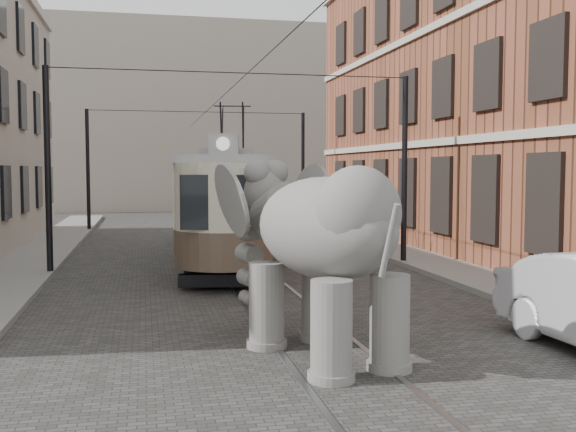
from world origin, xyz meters
name	(u,v)px	position (x,y,z in m)	size (l,w,h in m)	color
ground	(283,310)	(0.00, 0.00, 0.00)	(120.00, 120.00, 0.00)	#3D3A38
tram_rails	(283,310)	(0.00, 0.00, 0.01)	(1.54, 80.00, 0.02)	slate
sidewalk_right	(531,296)	(6.00, 0.00, 0.07)	(2.00, 60.00, 0.15)	slate
brick_building	(520,91)	(11.00, 9.00, 6.00)	(8.00, 26.00, 12.00)	brown
distant_block	(181,120)	(0.00, 40.00, 7.00)	(28.00, 10.00, 14.00)	#A19485
catenary	(241,172)	(-0.20, 5.00, 3.00)	(11.00, 30.20, 6.00)	black
tram	(233,181)	(0.10, 9.09, 2.65)	(2.76, 13.36, 5.30)	beige
elephant	(325,258)	(-0.08, -3.77, 1.64)	(2.96, 5.36, 3.28)	slate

